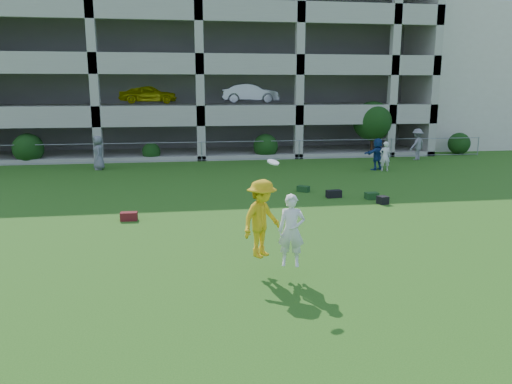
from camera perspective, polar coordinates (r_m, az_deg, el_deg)
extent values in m
plane|color=#235114|center=(11.81, -1.89, -9.78)|extent=(100.00, 100.00, 0.00)
cube|color=beige|center=(45.87, 23.77, 11.69)|extent=(16.00, 14.00, 10.00)
imported|color=slate|center=(28.17, -17.58, 4.30)|extent=(0.74, 0.99, 1.83)
imported|color=navy|center=(27.62, 13.69, 4.24)|extent=(1.64, 1.13, 1.70)
imported|color=white|center=(27.28, 14.52, 3.97)|extent=(0.61, 0.44, 1.57)
imported|color=gray|center=(32.07, 17.92, 5.20)|extent=(1.42, 1.25, 1.90)
cube|color=#51180E|center=(17.19, -14.32, -2.71)|extent=(0.56, 0.32, 0.28)
cube|color=#133616|center=(20.37, 13.08, -0.42)|extent=(0.52, 0.37, 0.26)
cube|color=black|center=(19.60, 14.28, -0.90)|extent=(0.43, 0.43, 0.30)
cube|color=black|center=(20.35, 8.88, -0.21)|extent=(0.63, 0.36, 0.30)
cube|color=#143817|center=(21.31, 5.43, 0.36)|extent=(0.57, 0.56, 0.25)
imported|color=gold|center=(11.61, 0.66, -3.06)|extent=(1.35, 1.29, 1.84)
imported|color=white|center=(11.39, 4.07, -4.42)|extent=(0.69, 0.55, 1.67)
cylinder|color=white|center=(11.15, 1.97, 3.42)|extent=(0.28, 0.27, 0.15)
cube|color=#9E998C|center=(43.71, -7.24, 13.93)|extent=(30.00, 0.50, 12.00)
cube|color=#9E998C|center=(40.27, 15.20, 13.81)|extent=(0.50, 14.00, 12.00)
cube|color=#9E998C|center=(37.17, -6.71, 5.29)|extent=(30.00, 14.00, 0.30)
cube|color=#9E998C|center=(36.95, -6.83, 9.91)|extent=(30.00, 14.00, 0.30)
cube|color=#9E998C|center=(36.97, -6.94, 14.57)|extent=(30.00, 14.00, 0.30)
cube|color=#9E998C|center=(37.24, -7.06, 19.18)|extent=(30.00, 14.00, 0.30)
cube|color=#9E998C|center=(30.14, -6.33, 8.36)|extent=(30.00, 0.30, 0.90)
cube|color=#9E998C|center=(30.11, -6.46, 14.07)|extent=(30.00, 0.30, 0.90)
cube|color=#9E998C|center=(30.37, -6.60, 19.73)|extent=(30.00, 0.30, 0.90)
cube|color=#9E998C|center=(30.57, -18.17, 14.38)|extent=(0.50, 0.50, 12.00)
cube|color=#9E998C|center=(30.23, -6.49, 14.91)|extent=(0.50, 0.50, 12.00)
cube|color=#9E998C|center=(31.07, 5.02, 14.86)|extent=(0.50, 0.50, 12.00)
cube|color=#9E998C|center=(32.99, 15.53, 14.31)|extent=(0.50, 0.50, 12.00)
cube|color=#605E59|center=(38.96, -7.04, 14.20)|extent=(29.00, 9.00, 11.60)
imported|color=#FFFE0D|center=(34.96, -12.19, 10.96)|extent=(3.96, 1.78, 1.32)
imported|color=silver|center=(35.25, -0.73, 11.22)|extent=(4.03, 1.46, 1.32)
cylinder|color=gray|center=(30.51, -17.59, 4.24)|extent=(0.06, 0.06, 1.20)
cylinder|color=gray|center=(30.17, -6.23, 4.65)|extent=(0.06, 0.06, 1.20)
cylinder|color=gray|center=(31.01, 4.95, 4.87)|extent=(0.06, 0.06, 1.20)
cylinder|color=gray|center=(32.94, 15.19, 4.91)|extent=(0.06, 0.06, 1.20)
cylinder|color=gray|center=(35.78, 24.04, 4.82)|extent=(0.06, 0.06, 1.20)
cylinder|color=gray|center=(30.10, -6.26, 5.68)|extent=(36.00, 0.04, 0.04)
cylinder|color=gray|center=(30.24, -6.21, 3.67)|extent=(36.00, 0.04, 0.04)
sphere|color=#163D11|center=(31.92, -24.59, 4.54)|extent=(1.76, 1.76, 1.76)
sphere|color=#163D11|center=(30.79, -11.88, 4.51)|extent=(1.10, 1.10, 1.10)
sphere|color=#163D11|center=(31.17, 1.10, 5.26)|extent=(1.54, 1.54, 1.54)
cylinder|color=#382314|center=(33.24, 13.08, 5.73)|extent=(0.16, 0.16, 1.96)
sphere|color=#163D11|center=(33.14, 13.18, 7.90)|extent=(2.52, 2.52, 2.52)
sphere|color=#163D11|center=(35.75, 22.19, 5.15)|extent=(1.43, 1.43, 1.43)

